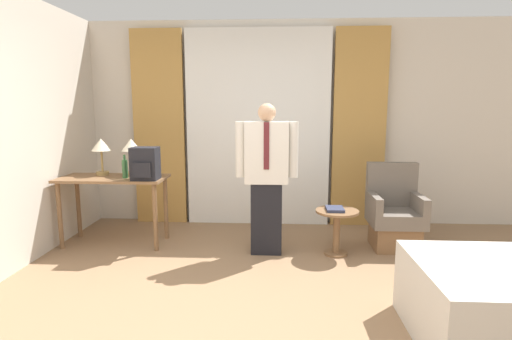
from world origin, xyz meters
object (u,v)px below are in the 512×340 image
desk (113,188)px  side_table (337,224)px  person (267,174)px  book (335,209)px  table_lamp_left (101,148)px  armchair (394,217)px  bottle_near_edge (125,168)px  backpack (145,164)px  table_lamp_right (131,148)px

desk → side_table: (2.52, -0.22, -0.33)m
person → book: size_ratio=7.07×
desk → book: (2.49, -0.23, -0.15)m
desk → table_lamp_left: size_ratio=2.80×
armchair → side_table: size_ratio=1.93×
person → bottle_near_edge: bearing=174.5°
backpack → side_table: backpack is taller
table_lamp_right → person: (1.58, -0.35, -0.23)m
table_lamp_left → book: bearing=-7.8°
bottle_near_edge → book: (2.32, -0.17, -0.39)m
armchair → book: armchair is taller
backpack → side_table: size_ratio=0.73×
side_table → armchair: bearing=21.6°
desk → bottle_near_edge: (0.17, -0.06, 0.23)m
armchair → bottle_near_edge: bearing=-177.9°
person → book: bearing=-1.3°
bottle_near_edge → backpack: 0.28m
table_lamp_right → book: 2.42m
backpack → desk: bearing=162.2°
person → armchair: size_ratio=1.71×
table_lamp_left → side_table: table_lamp_left is taller
book → person: bearing=178.7°
table_lamp_left → person: (1.94, -0.35, -0.23)m
book → backpack: bearing=177.5°
desk → backpack: bearing=-17.8°
table_lamp_right → book: size_ratio=1.87×
table_lamp_right → armchair: table_lamp_right is taller
backpack → person: person is taller
armchair → book: size_ratio=4.15×
table_lamp_left → armchair: 3.46m
table_lamp_right → desk: bearing=-142.0°
bottle_near_edge → table_lamp_right: bearing=87.1°
table_lamp_right → person: 1.64m
table_lamp_right → table_lamp_left: bearing=180.0°
table_lamp_left → person: size_ratio=0.26×
table_lamp_right → side_table: table_lamp_right is taller
bottle_near_edge → backpack: (0.26, -0.08, 0.07)m
backpack → book: backpack is taller
bottle_near_edge → side_table: size_ratio=0.54×
bottle_near_edge → side_table: bearing=-3.9°
table_lamp_right → armchair: (3.02, -0.09, -0.75)m
armchair → side_table: armchair is taller
bottle_near_edge → side_table: 2.42m
table_lamp_right → book: table_lamp_right is taller
table_lamp_left → armchair: table_lamp_left is taller
desk → bottle_near_edge: size_ratio=4.55×
bottle_near_edge → armchair: bearing=2.1°
bottle_near_edge → desk: bearing=161.3°
table_lamp_right → book: (2.31, -0.37, -0.60)m
bottle_near_edge → book: bearing=-4.2°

